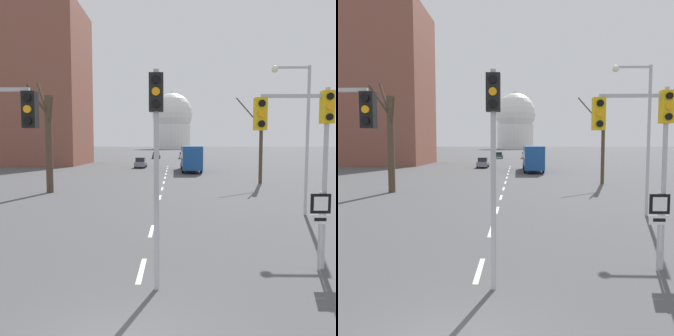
% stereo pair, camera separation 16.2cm
% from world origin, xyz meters
% --- Properties ---
extents(lane_stripe_0, '(0.16, 2.00, 0.01)m').
position_xyz_m(lane_stripe_0, '(0.00, 4.30, 0.00)').
color(lane_stripe_0, silver).
rests_on(lane_stripe_0, ground_plane).
extents(lane_stripe_1, '(0.16, 2.00, 0.01)m').
position_xyz_m(lane_stripe_1, '(0.00, 8.80, 0.00)').
color(lane_stripe_1, silver).
rests_on(lane_stripe_1, ground_plane).
extents(lane_stripe_2, '(0.16, 2.00, 0.01)m').
position_xyz_m(lane_stripe_2, '(0.00, 13.30, 0.00)').
color(lane_stripe_2, silver).
rests_on(lane_stripe_2, ground_plane).
extents(lane_stripe_3, '(0.16, 2.00, 0.01)m').
position_xyz_m(lane_stripe_3, '(0.00, 17.80, 0.00)').
color(lane_stripe_3, silver).
rests_on(lane_stripe_3, ground_plane).
extents(lane_stripe_4, '(0.16, 2.00, 0.01)m').
position_xyz_m(lane_stripe_4, '(0.00, 22.30, 0.00)').
color(lane_stripe_4, silver).
rests_on(lane_stripe_4, ground_plane).
extents(lane_stripe_5, '(0.16, 2.00, 0.01)m').
position_xyz_m(lane_stripe_5, '(0.00, 26.80, 0.00)').
color(lane_stripe_5, silver).
rests_on(lane_stripe_5, ground_plane).
extents(lane_stripe_6, '(0.16, 2.00, 0.01)m').
position_xyz_m(lane_stripe_6, '(0.00, 31.30, 0.00)').
color(lane_stripe_6, silver).
rests_on(lane_stripe_6, ground_plane).
extents(lane_stripe_7, '(0.16, 2.00, 0.01)m').
position_xyz_m(lane_stripe_7, '(0.00, 35.80, 0.00)').
color(lane_stripe_7, silver).
rests_on(lane_stripe_7, ground_plane).
extents(lane_stripe_8, '(0.16, 2.00, 0.01)m').
position_xyz_m(lane_stripe_8, '(0.00, 40.30, 0.00)').
color(lane_stripe_8, silver).
rests_on(lane_stripe_8, ground_plane).
extents(lane_stripe_9, '(0.16, 2.00, 0.01)m').
position_xyz_m(lane_stripe_9, '(0.00, 44.80, 0.00)').
color(lane_stripe_9, silver).
rests_on(lane_stripe_9, ground_plane).
extents(lane_stripe_10, '(0.16, 2.00, 0.01)m').
position_xyz_m(lane_stripe_10, '(0.00, 49.30, 0.00)').
color(lane_stripe_10, silver).
rests_on(lane_stripe_10, ground_plane).
extents(traffic_signal_near_right, '(2.34, 0.34, 5.50)m').
position_xyz_m(traffic_signal_near_right, '(4.87, 4.54, 4.18)').
color(traffic_signal_near_right, '#B2B2B7').
rests_on(traffic_signal_near_right, ground_plane).
extents(traffic_signal_centre_tall, '(0.36, 0.34, 5.71)m').
position_xyz_m(traffic_signal_centre_tall, '(0.53, 3.04, 3.95)').
color(traffic_signal_centre_tall, '#B2B2B7').
rests_on(traffic_signal_centre_tall, ground_plane).
extents(route_sign_post, '(0.60, 0.08, 2.40)m').
position_xyz_m(route_sign_post, '(5.38, 4.42, 1.63)').
color(route_sign_post, '#B2B2B7').
rests_on(route_sign_post, ground_plane).
extents(street_lamp_right, '(2.06, 0.36, 7.90)m').
position_xyz_m(street_lamp_right, '(7.68, 12.15, 4.87)').
color(street_lamp_right, '#B2B2B7').
rests_on(street_lamp_right, ground_plane).
extents(sedan_near_left, '(1.72, 4.36, 1.65)m').
position_xyz_m(sedan_near_left, '(-4.27, 46.55, 0.82)').
color(sedan_near_left, slate).
rests_on(sedan_near_left, ground_plane).
extents(sedan_near_right, '(1.95, 4.21, 1.67)m').
position_xyz_m(sedan_near_right, '(-3.47, 78.19, 0.85)').
color(sedan_near_right, '#2D4C33').
rests_on(sedan_near_right, ground_plane).
extents(sedan_mid_centre, '(1.82, 4.13, 1.66)m').
position_xyz_m(sedan_mid_centre, '(3.26, 78.32, 0.84)').
color(sedan_mid_centre, silver).
rests_on(sedan_mid_centre, ground_plane).
extents(city_bus, '(2.66, 10.80, 3.48)m').
position_xyz_m(city_bus, '(3.35, 40.29, 2.05)').
color(city_bus, '#19478C').
rests_on(city_bus, ground_plane).
extents(bare_tree_left_near, '(2.42, 3.15, 8.71)m').
position_xyz_m(bare_tree_left_near, '(-8.74, 19.91, 4.15)').
color(bare_tree_left_near, '#473828').
rests_on(bare_tree_left_near, ground_plane).
extents(bare_tree_right_near, '(2.85, 3.22, 8.23)m').
position_xyz_m(bare_tree_right_near, '(9.26, 26.19, 4.16)').
color(bare_tree_right_near, '#473828').
rests_on(bare_tree_right_near, ground_plane).
extents(capitol_dome, '(28.27, 28.27, 39.93)m').
position_xyz_m(capitol_dome, '(0.00, 226.16, 19.45)').
color(capitol_dome, silver).
rests_on(capitol_dome, ground_plane).
extents(apartment_block_left, '(18.00, 14.00, 28.26)m').
position_xyz_m(apartment_block_left, '(-24.54, 55.06, 14.13)').
color(apartment_block_left, brown).
rests_on(apartment_block_left, ground_plane).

